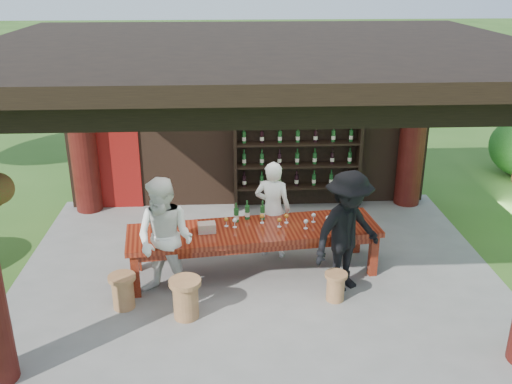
{
  "coord_description": "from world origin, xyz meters",
  "views": [
    {
      "loc": [
        -0.44,
        -7.89,
        4.45
      ],
      "look_at": [
        0.0,
        0.4,
        1.15
      ],
      "focal_mm": 40.0,
      "sensor_mm": 36.0,
      "label": 1
    }
  ],
  "objects_px": {
    "napkin_basket": "(207,228)",
    "guest_man": "(347,232)",
    "wine_shelf": "(297,155)",
    "tasting_table": "(254,235)",
    "guest_woman": "(165,240)",
    "stool_near_right": "(336,286)",
    "stool_far_left": "(123,291)",
    "host": "(273,209)",
    "stool_near_left": "(186,297)"
  },
  "relations": [
    {
      "from": "stool_near_right",
      "to": "stool_far_left",
      "type": "relative_size",
      "value": 0.85
    },
    {
      "from": "stool_far_left",
      "to": "guest_man",
      "type": "xyz_separation_m",
      "value": [
        3.18,
        0.36,
        0.65
      ]
    },
    {
      "from": "stool_far_left",
      "to": "stool_near_right",
      "type": "bearing_deg",
      "value": 0.64
    },
    {
      "from": "tasting_table",
      "to": "napkin_basket",
      "type": "bearing_deg",
      "value": -173.71
    },
    {
      "from": "wine_shelf",
      "to": "stool_near_right",
      "type": "height_order",
      "value": "wine_shelf"
    },
    {
      "from": "stool_near_right",
      "to": "host",
      "type": "bearing_deg",
      "value": 118.75
    },
    {
      "from": "stool_far_left",
      "to": "napkin_basket",
      "type": "distance_m",
      "value": 1.51
    },
    {
      "from": "wine_shelf",
      "to": "napkin_basket",
      "type": "distance_m",
      "value": 3.11
    },
    {
      "from": "host",
      "to": "guest_woman",
      "type": "distance_m",
      "value": 2.0
    },
    {
      "from": "tasting_table",
      "to": "guest_woman",
      "type": "distance_m",
      "value": 1.43
    },
    {
      "from": "stool_near_left",
      "to": "stool_near_right",
      "type": "height_order",
      "value": "stool_near_left"
    },
    {
      "from": "stool_near_left",
      "to": "stool_far_left",
      "type": "relative_size",
      "value": 1.14
    },
    {
      "from": "wine_shelf",
      "to": "tasting_table",
      "type": "bearing_deg",
      "value": -110.7
    },
    {
      "from": "tasting_table",
      "to": "stool_far_left",
      "type": "bearing_deg",
      "value": -154.54
    },
    {
      "from": "tasting_table",
      "to": "host",
      "type": "xyz_separation_m",
      "value": [
        0.33,
        0.58,
        0.17
      ]
    },
    {
      "from": "stool_near_left",
      "to": "napkin_basket",
      "type": "bearing_deg",
      "value": 76.08
    },
    {
      "from": "guest_woman",
      "to": "host",
      "type": "bearing_deg",
      "value": 59.97
    },
    {
      "from": "stool_near_left",
      "to": "stool_near_right",
      "type": "distance_m",
      "value": 2.12
    },
    {
      "from": "guest_woman",
      "to": "guest_man",
      "type": "relative_size",
      "value": 0.98
    },
    {
      "from": "stool_near_left",
      "to": "host",
      "type": "xyz_separation_m",
      "value": [
        1.31,
        1.75,
        0.5
      ]
    },
    {
      "from": "stool_near_right",
      "to": "tasting_table",
      "type": "bearing_deg",
      "value": 142.6
    },
    {
      "from": "host",
      "to": "guest_man",
      "type": "distance_m",
      "value": 1.48
    },
    {
      "from": "wine_shelf",
      "to": "tasting_table",
      "type": "relative_size",
      "value": 0.63
    },
    {
      "from": "wine_shelf",
      "to": "guest_man",
      "type": "distance_m",
      "value": 3.09
    },
    {
      "from": "tasting_table",
      "to": "guest_woman",
      "type": "relative_size",
      "value": 2.18
    },
    {
      "from": "host",
      "to": "guest_woman",
      "type": "xyz_separation_m",
      "value": [
        -1.6,
        -1.19,
        0.09
      ]
    },
    {
      "from": "wine_shelf",
      "to": "guest_man",
      "type": "xyz_separation_m",
      "value": [
        0.35,
        -3.07,
        -0.17
      ]
    },
    {
      "from": "tasting_table",
      "to": "stool_near_right",
      "type": "bearing_deg",
      "value": -37.4
    },
    {
      "from": "stool_near_right",
      "to": "host",
      "type": "xyz_separation_m",
      "value": [
        -0.79,
        1.43,
        0.58
      ]
    },
    {
      "from": "host",
      "to": "guest_woman",
      "type": "height_order",
      "value": "guest_woman"
    },
    {
      "from": "stool_near_right",
      "to": "stool_far_left",
      "type": "height_order",
      "value": "stool_far_left"
    },
    {
      "from": "stool_near_left",
      "to": "stool_far_left",
      "type": "xyz_separation_m",
      "value": [
        -0.88,
        0.28,
        -0.04
      ]
    },
    {
      "from": "wine_shelf",
      "to": "guest_man",
      "type": "relative_size",
      "value": 1.34
    },
    {
      "from": "wine_shelf",
      "to": "stool_far_left",
      "type": "xyz_separation_m",
      "value": [
        -2.82,
        -3.43,
        -0.81
      ]
    },
    {
      "from": "guest_man",
      "to": "wine_shelf",
      "type": "bearing_deg",
      "value": 64.29
    },
    {
      "from": "wine_shelf",
      "to": "napkin_basket",
      "type": "bearing_deg",
      "value": -122.51
    },
    {
      "from": "stool_far_left",
      "to": "host",
      "type": "xyz_separation_m",
      "value": [
        2.19,
        1.47,
        0.54
      ]
    },
    {
      "from": "guest_man",
      "to": "napkin_basket",
      "type": "xyz_separation_m",
      "value": [
        -2.02,
        0.45,
        -0.09
      ]
    },
    {
      "from": "host",
      "to": "napkin_basket",
      "type": "xyz_separation_m",
      "value": [
        -1.04,
        -0.66,
        0.01
      ]
    },
    {
      "from": "stool_near_left",
      "to": "host",
      "type": "distance_m",
      "value": 2.24
    },
    {
      "from": "stool_far_left",
      "to": "guest_man",
      "type": "distance_m",
      "value": 3.26
    },
    {
      "from": "tasting_table",
      "to": "stool_far_left",
      "type": "xyz_separation_m",
      "value": [
        -1.86,
        -0.89,
        -0.37
      ]
    },
    {
      "from": "napkin_basket",
      "to": "guest_man",
      "type": "bearing_deg",
      "value": -12.51
    },
    {
      "from": "stool_far_left",
      "to": "guest_woman",
      "type": "distance_m",
      "value": 0.91
    },
    {
      "from": "tasting_table",
      "to": "stool_far_left",
      "type": "distance_m",
      "value": 2.1
    },
    {
      "from": "stool_near_left",
      "to": "stool_far_left",
      "type": "bearing_deg",
      "value": 162.3
    },
    {
      "from": "tasting_table",
      "to": "guest_man",
      "type": "height_order",
      "value": "guest_man"
    },
    {
      "from": "stool_near_right",
      "to": "stool_far_left",
      "type": "bearing_deg",
      "value": -179.36
    },
    {
      "from": "guest_woman",
      "to": "guest_man",
      "type": "xyz_separation_m",
      "value": [
        2.58,
        0.08,
        0.02
      ]
    },
    {
      "from": "host",
      "to": "stool_near_left",
      "type": "bearing_deg",
      "value": 69.53
    }
  ]
}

